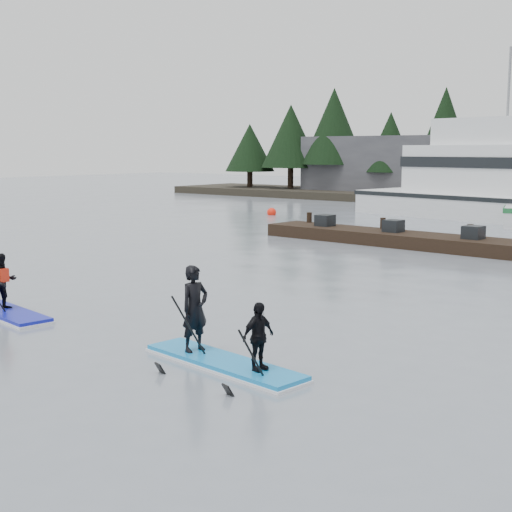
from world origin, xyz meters
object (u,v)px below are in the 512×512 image
Objects in this scene: paddleboard_solo at (4,294)px; paddleboard_duo at (220,335)px; fishing_boat_large at (509,205)px; floating_dock at (437,242)px.

paddleboard_solo is 6.75m from paddleboard_duo.
paddleboard_solo is at bearing -81.97° from fishing_boat_large.
fishing_boat_large is 30.82m from paddleboard_solo.
paddleboard_duo is (6.75, 0.15, 0.07)m from paddleboard_solo.
fishing_boat_large reaches higher than floating_dock.
fishing_boat_large reaches higher than paddleboard_duo.
paddleboard_solo is at bearing -171.60° from paddleboard_duo.
paddleboard_solo reaches higher than floating_dock.
floating_dock is 4.42× the size of paddleboard_duo.
paddleboard_solo is (-3.29, -17.10, 0.23)m from floating_dock.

